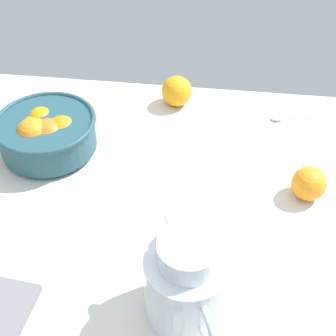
# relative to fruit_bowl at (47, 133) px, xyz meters

# --- Properties ---
(ground_plane) EXTENTS (1.44, 0.89, 0.03)m
(ground_plane) POSITION_rel_fruit_bowl_xyz_m (0.31, -0.12, -0.07)
(ground_plane) COLOR silver
(fruit_bowl) EXTENTS (0.24, 0.24, 0.11)m
(fruit_bowl) POSITION_rel_fruit_bowl_xyz_m (0.00, 0.00, 0.00)
(fruit_bowl) COLOR #234C56
(fruit_bowl) RESTS_ON ground_plane
(juice_pitcher) EXTENTS (0.14, 0.18, 0.19)m
(juice_pitcher) POSITION_rel_fruit_bowl_xyz_m (0.37, -0.39, 0.02)
(juice_pitcher) COLOR white
(juice_pitcher) RESTS_ON ground_plane
(loose_orange_0) EXTENTS (0.08, 0.08, 0.08)m
(loose_orange_0) POSITION_rel_fruit_bowl_xyz_m (0.61, -0.08, -0.02)
(loose_orange_0) COLOR orange
(loose_orange_0) RESTS_ON ground_plane
(loose_orange_1) EXTENTS (0.08, 0.08, 0.08)m
(loose_orange_1) POSITION_rel_fruit_bowl_xyz_m (0.29, 0.23, -0.01)
(loose_orange_1) COLOR orange
(loose_orange_1) RESTS_ON ground_plane
(spoon) EXTENTS (0.17, 0.05, 0.01)m
(spoon) POSITION_rel_fruit_bowl_xyz_m (0.60, 0.20, -0.05)
(spoon) COLOR silver
(spoon) RESTS_ON ground_plane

